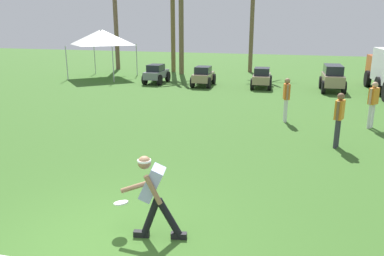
{
  "coord_description": "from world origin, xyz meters",
  "views": [
    {
      "loc": [
        2.9,
        -4.48,
        3.38
      ],
      "look_at": [
        0.24,
        4.01,
        0.9
      ],
      "focal_mm": 35.0,
      "sensor_mm": 36.0,
      "label": 1
    }
  ],
  "objects_px": {
    "teammate_midfield": "(373,101)",
    "palm_tree_left_of_centre": "(173,10)",
    "palm_tree_far_left": "(115,13)",
    "palm_tree_far_right": "(253,13)",
    "parked_car_slot_d": "(333,77)",
    "teammate_near_sideline": "(286,96)",
    "frisbee_thrower": "(153,193)",
    "parked_car_slot_a": "(156,73)",
    "parked_car_slot_b": "(203,76)",
    "parked_car_slot_c": "(262,77)",
    "teammate_deep": "(339,115)",
    "frisbee_in_flight": "(121,203)",
    "palm_tree_right_of_centre": "(181,17)",
    "event_tent": "(102,37)"
  },
  "relations": [
    {
      "from": "teammate_deep",
      "to": "palm_tree_far_left",
      "type": "distance_m",
      "value": 21.66
    },
    {
      "from": "teammate_deep",
      "to": "frisbee_in_flight",
      "type": "bearing_deg",
      "value": -122.7
    },
    {
      "from": "parked_car_slot_b",
      "to": "palm_tree_right_of_centre",
      "type": "xyz_separation_m",
      "value": [
        -2.9,
        4.59,
        3.26
      ]
    },
    {
      "from": "teammate_deep",
      "to": "frisbee_thrower",
      "type": "bearing_deg",
      "value": -117.88
    },
    {
      "from": "frisbee_in_flight",
      "to": "parked_car_slot_a",
      "type": "height_order",
      "value": "parked_car_slot_a"
    },
    {
      "from": "palm_tree_far_left",
      "to": "palm_tree_left_of_centre",
      "type": "distance_m",
      "value": 4.66
    },
    {
      "from": "frisbee_thrower",
      "to": "parked_car_slot_d",
      "type": "relative_size",
      "value": 0.57
    },
    {
      "from": "parked_car_slot_c",
      "to": "palm_tree_left_of_centre",
      "type": "height_order",
      "value": "palm_tree_left_of_centre"
    },
    {
      "from": "teammate_midfield",
      "to": "palm_tree_left_of_centre",
      "type": "height_order",
      "value": "palm_tree_left_of_centre"
    },
    {
      "from": "teammate_near_sideline",
      "to": "teammate_deep",
      "type": "xyz_separation_m",
      "value": [
        1.59,
        -2.54,
        0.0
      ]
    },
    {
      "from": "teammate_deep",
      "to": "teammate_midfield",
      "type": "bearing_deg",
      "value": 64.53
    },
    {
      "from": "parked_car_slot_a",
      "to": "event_tent",
      "type": "bearing_deg",
      "value": 164.06
    },
    {
      "from": "teammate_midfield",
      "to": "parked_car_slot_c",
      "type": "height_order",
      "value": "teammate_midfield"
    },
    {
      "from": "palm_tree_far_right",
      "to": "teammate_midfield",
      "type": "bearing_deg",
      "value": -66.01
    },
    {
      "from": "palm_tree_right_of_centre",
      "to": "event_tent",
      "type": "bearing_deg",
      "value": -143.14
    },
    {
      "from": "palm_tree_far_left",
      "to": "parked_car_slot_a",
      "type": "bearing_deg",
      "value": -45.46
    },
    {
      "from": "palm_tree_left_of_centre",
      "to": "teammate_near_sideline",
      "type": "bearing_deg",
      "value": -54.64
    },
    {
      "from": "palm_tree_left_of_centre",
      "to": "palm_tree_far_right",
      "type": "bearing_deg",
      "value": 15.67
    },
    {
      "from": "frisbee_in_flight",
      "to": "parked_car_slot_d",
      "type": "xyz_separation_m",
      "value": [
        4.0,
        15.57,
        0.23
      ]
    },
    {
      "from": "teammate_deep",
      "to": "parked_car_slot_a",
      "type": "height_order",
      "value": "teammate_deep"
    },
    {
      "from": "frisbee_thrower",
      "to": "teammate_midfield",
      "type": "distance_m",
      "value": 9.42
    },
    {
      "from": "frisbee_in_flight",
      "to": "teammate_near_sideline",
      "type": "bearing_deg",
      "value": 75.69
    },
    {
      "from": "parked_car_slot_b",
      "to": "teammate_midfield",
      "type": "bearing_deg",
      "value": -41.5
    },
    {
      "from": "frisbee_in_flight",
      "to": "teammate_midfield",
      "type": "xyz_separation_m",
      "value": [
        4.92,
        8.31,
        0.45
      ]
    },
    {
      "from": "teammate_near_sideline",
      "to": "palm_tree_far_right",
      "type": "bearing_deg",
      "value": 103.78
    },
    {
      "from": "frisbee_thrower",
      "to": "event_tent",
      "type": "relative_size",
      "value": 0.41
    },
    {
      "from": "parked_car_slot_b",
      "to": "palm_tree_right_of_centre",
      "type": "relative_size",
      "value": 0.35
    },
    {
      "from": "teammate_midfield",
      "to": "palm_tree_far_left",
      "type": "distance_m",
      "value": 20.89
    },
    {
      "from": "teammate_near_sideline",
      "to": "frisbee_in_flight",
      "type": "bearing_deg",
      "value": -104.31
    },
    {
      "from": "parked_car_slot_d",
      "to": "palm_tree_left_of_centre",
      "type": "relative_size",
      "value": 0.33
    },
    {
      "from": "teammate_deep",
      "to": "event_tent",
      "type": "relative_size",
      "value": 0.46
    },
    {
      "from": "parked_car_slot_a",
      "to": "parked_car_slot_b",
      "type": "relative_size",
      "value": 1.0
    },
    {
      "from": "frisbee_thrower",
      "to": "palm_tree_right_of_centre",
      "type": "xyz_separation_m",
      "value": [
        -6.37,
        19.84,
        3.03
      ]
    },
    {
      "from": "palm_tree_far_left",
      "to": "palm_tree_far_right",
      "type": "xyz_separation_m",
      "value": [
        10.05,
        1.25,
        -0.1
      ]
    },
    {
      "from": "frisbee_in_flight",
      "to": "palm_tree_left_of_centre",
      "type": "distance_m",
      "value": 22.14
    },
    {
      "from": "parked_car_slot_d",
      "to": "parked_car_slot_a",
      "type": "bearing_deg",
      "value": -178.91
    },
    {
      "from": "parked_car_slot_d",
      "to": "teammate_near_sideline",
      "type": "bearing_deg",
      "value": -104.51
    },
    {
      "from": "parked_car_slot_a",
      "to": "palm_tree_right_of_centre",
      "type": "xyz_separation_m",
      "value": [
        0.04,
        4.39,
        3.26
      ]
    },
    {
      "from": "parked_car_slot_d",
      "to": "palm_tree_far_left",
      "type": "height_order",
      "value": "palm_tree_far_left"
    },
    {
      "from": "parked_car_slot_a",
      "to": "teammate_deep",
      "type": "bearing_deg",
      "value": -45.25
    },
    {
      "from": "frisbee_thrower",
      "to": "parked_car_slot_c",
      "type": "xyz_separation_m",
      "value": [
        -0.25,
        15.6,
        -0.23
      ]
    },
    {
      "from": "frisbee_thrower",
      "to": "palm_tree_left_of_centre",
      "type": "height_order",
      "value": "palm_tree_left_of_centre"
    },
    {
      "from": "parked_car_slot_c",
      "to": "palm_tree_far_left",
      "type": "xyz_separation_m",
      "value": [
        -11.71,
        5.48,
        3.64
      ]
    },
    {
      "from": "palm_tree_right_of_centre",
      "to": "event_tent",
      "type": "height_order",
      "value": "palm_tree_right_of_centre"
    },
    {
      "from": "teammate_near_sideline",
      "to": "palm_tree_left_of_centre",
      "type": "height_order",
      "value": "palm_tree_left_of_centre"
    },
    {
      "from": "frisbee_in_flight",
      "to": "palm_tree_right_of_centre",
      "type": "xyz_separation_m",
      "value": [
        -5.75,
        19.78,
        3.34
      ]
    },
    {
      "from": "parked_car_slot_d",
      "to": "palm_tree_far_right",
      "type": "distance_m",
      "value": 9.19
    },
    {
      "from": "palm_tree_far_left",
      "to": "palm_tree_left_of_centre",
      "type": "xyz_separation_m",
      "value": [
        4.65,
        -0.26,
        0.13
      ]
    },
    {
      "from": "parked_car_slot_b",
      "to": "palm_tree_far_right",
      "type": "relative_size",
      "value": 0.33
    },
    {
      "from": "frisbee_in_flight",
      "to": "event_tent",
      "type": "height_order",
      "value": "event_tent"
    }
  ]
}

